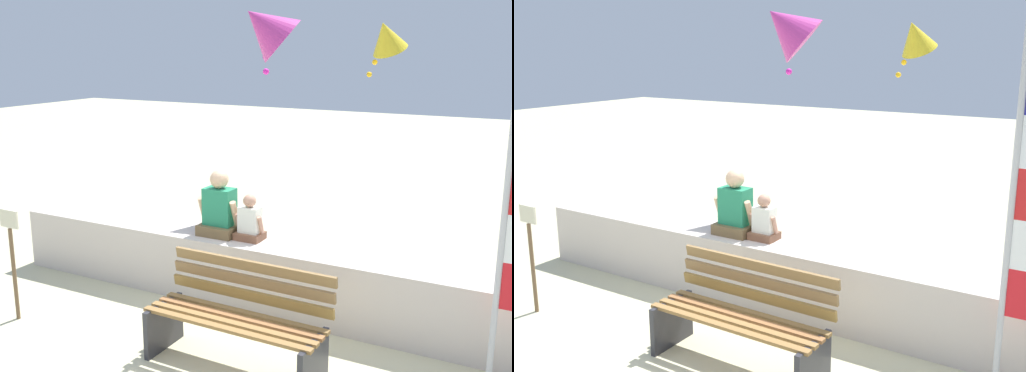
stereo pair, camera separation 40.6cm
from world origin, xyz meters
TOP-DOWN VIEW (x-y plane):
  - ground_plane at (0.00, 0.00)m, footprint 40.00×40.00m
  - seawall_ledge at (0.00, 1.16)m, footprint 6.64×0.57m
  - park_bench at (0.17, -0.01)m, footprint 1.62×0.63m
  - person_adult at (-0.73, 1.18)m, footprint 0.47×0.35m
  - person_child at (-0.37, 1.18)m, footprint 0.32×0.24m
  - kite_yellow at (0.09, 4.45)m, footprint 0.74×0.80m
  - kite_magenta at (-0.80, 2.40)m, footprint 1.04×0.95m
  - sign_post at (-2.26, -0.29)m, footprint 0.24×0.04m

SIDE VIEW (x-z plane):
  - ground_plane at x=0.00m, z-range 0.00..0.00m
  - seawall_ledge at x=0.00m, z-range 0.00..0.71m
  - park_bench at x=0.17m, z-range -0.02..0.86m
  - sign_post at x=-2.26m, z-range 0.11..1.27m
  - person_child at x=-0.37m, z-range 0.66..1.15m
  - person_adult at x=-0.73m, z-range 0.63..1.35m
  - kite_yellow at x=0.09m, z-range 2.40..3.28m
  - kite_magenta at x=-0.80m, z-range 2.44..3.44m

